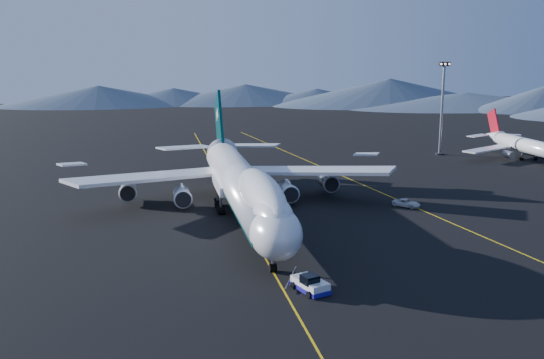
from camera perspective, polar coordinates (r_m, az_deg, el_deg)
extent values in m
plane|color=black|center=(102.27, -2.85, -3.54)|extent=(500.00, 500.00, 0.00)
cube|color=yellow|center=(102.27, -2.85, -3.53)|extent=(0.25, 220.00, 0.01)
cube|color=yellow|center=(119.45, 10.80, -1.47)|extent=(28.08, 198.09, 0.01)
cone|color=#435368|center=(330.72, -16.02, 7.77)|extent=(100.00, 100.00, 12.00)
cone|color=#435368|center=(334.26, -2.52, 8.25)|extent=(100.00, 100.00, 12.00)
cone|color=#435368|center=(330.20, 11.01, 8.00)|extent=(100.00, 100.00, 12.00)
cylinder|color=silver|center=(100.93, -2.88, -0.47)|extent=(6.50, 56.00, 6.50)
ellipsoid|color=silver|center=(74.21, 0.32, -5.01)|extent=(6.50, 10.40, 6.50)
ellipsoid|color=silver|center=(82.57, -1.01, -1.47)|extent=(5.13, 25.16, 5.85)
cube|color=black|center=(71.99, 0.64, -4.55)|extent=(3.60, 1.61, 1.29)
cone|color=silver|center=(132.96, -4.99, 2.86)|extent=(6.50, 12.00, 6.50)
cube|color=#033434|center=(102.09, -2.96, -0.85)|extent=(6.24, 60.00, 1.10)
cube|color=silver|center=(106.48, -3.31, -0.43)|extent=(7.50, 13.00, 1.60)
cube|color=silver|center=(111.24, -11.17, 0.27)|extent=(30.62, 23.28, 2.83)
cube|color=silver|center=(114.91, 3.44, 0.84)|extent=(30.62, 23.28, 2.83)
cylinder|color=slate|center=(108.04, -8.45, -1.50)|extent=(2.90, 5.50, 2.90)
cylinder|color=slate|center=(114.36, -13.38, -0.95)|extent=(2.90, 5.50, 2.90)
cylinder|color=slate|center=(110.53, 1.44, -1.07)|extent=(2.90, 5.50, 2.90)
cylinder|color=slate|center=(119.02, 5.21, -0.17)|extent=(2.90, 5.50, 2.90)
cube|color=#033434|center=(131.29, -4.98, 4.94)|extent=(0.55, 14.11, 15.94)
cube|color=silver|center=(133.78, -8.26, 3.01)|extent=(12.39, 9.47, 0.98)
cube|color=silver|center=(135.38, -1.90, 3.23)|extent=(12.39, 9.47, 0.98)
cylinder|color=black|center=(77.21, 0.09, -8.28)|extent=(0.90, 1.10, 1.10)
cube|color=silver|center=(71.38, 3.61, -9.81)|extent=(3.89, 5.33, 1.20)
cube|color=navy|center=(71.54, 3.61, -10.13)|extent=(4.07, 5.57, 0.55)
cube|color=black|center=(71.06, 3.62, -9.15)|extent=(2.23, 2.23, 0.98)
cylinder|color=silver|center=(166.56, 23.48, 2.77)|extent=(3.80, 32.00, 3.80)
cone|color=silver|center=(182.25, 20.12, 3.86)|extent=(3.80, 7.00, 3.80)
cube|color=silver|center=(165.42, 19.62, 2.72)|extent=(16.79, 11.34, 0.35)
cylinder|color=slate|center=(165.87, 21.37, 2.20)|extent=(1.90, 3.50, 1.90)
cube|color=maroon|center=(182.23, 20.12, 5.07)|extent=(0.35, 6.82, 8.06)
imported|color=silver|center=(111.27, 12.54, -2.17)|extent=(5.07, 5.16, 1.38)
cylinder|color=black|center=(170.47, 15.48, 2.35)|extent=(2.29, 2.29, 0.38)
cylinder|color=slate|center=(169.01, 15.70, 6.28)|extent=(0.67, 0.67, 23.86)
cube|color=black|center=(168.34, 15.93, 10.41)|extent=(3.05, 0.76, 1.15)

